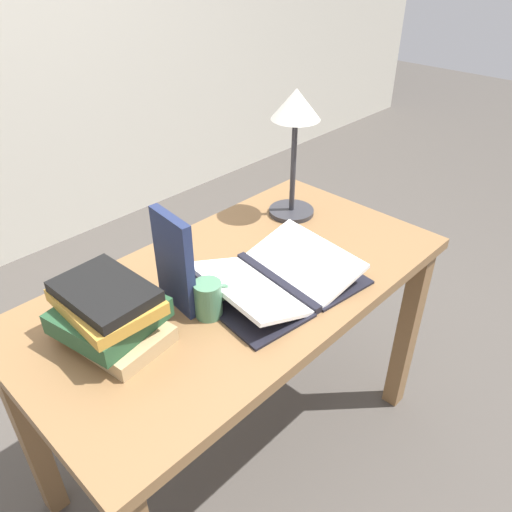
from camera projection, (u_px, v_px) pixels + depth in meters
ground_plane at (242, 446)px, 1.83m from camera, size 12.00×12.00×0.00m
reading_desk at (238, 311)px, 1.48m from camera, size 1.26×0.67×0.76m
open_book at (277, 278)px, 1.39m from camera, size 0.47×0.39×0.07m
book_stack_tall at (109, 313)px, 1.18m from camera, size 0.25×0.29×0.15m
book_standing_upright at (174, 262)px, 1.25m from camera, size 0.04×0.15×0.27m
reading_lamp at (295, 123)px, 1.56m from camera, size 0.16×0.16×0.43m
coffee_mug at (209, 299)px, 1.26m from camera, size 0.10×0.07×0.10m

